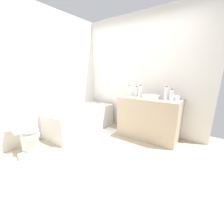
{
  "coord_description": "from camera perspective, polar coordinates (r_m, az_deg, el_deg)",
  "views": [
    {
      "loc": [
        -1.59,
        -1.47,
        1.37
      ],
      "look_at": [
        0.71,
        0.16,
        0.58
      ],
      "focal_mm": 22.83,
      "sensor_mm": 36.0,
      "label": 1
    }
  ],
  "objects": [
    {
      "name": "sink_basin",
      "position": [
        2.98,
        15.27,
        6.02
      ],
      "size": [
        0.35,
        0.35,
        0.06
      ],
      "primitive_type": "cylinder",
      "color": "white",
      "rests_on": "vanity_counter"
    },
    {
      "name": "bathtub",
      "position": [
        3.48,
        -12.26,
        -2.6
      ],
      "size": [
        1.6,
        0.74,
        1.23
      ],
      "color": "silver",
      "rests_on": "ground_plane"
    },
    {
      "name": "bath_mat",
      "position": [
        3.34,
        -2.57,
        -8.37
      ],
      "size": [
        0.64,
        0.34,
        0.01
      ],
      "primitive_type": "cube",
      "color": "white",
      "rests_on": "ground_plane"
    },
    {
      "name": "sink_faucet",
      "position": [
        3.18,
        16.56,
        6.45
      ],
      "size": [
        0.11,
        0.15,
        0.07
      ],
      "color": "silver",
      "rests_on": "vanity_counter"
    },
    {
      "name": "water_bottle_0",
      "position": [
        2.88,
        20.82,
        7.02
      ],
      "size": [
        0.06,
        0.06,
        0.26
      ],
      "color": "silver",
      "rests_on": "vanity_counter"
    },
    {
      "name": "toilet",
      "position": [
        2.85,
        -30.56,
        -7.91
      ],
      "size": [
        0.37,
        0.51,
        0.7
      ],
      "rotation": [
        0.0,
        0.0,
        -1.66
      ],
      "color": "white",
      "rests_on": "ground_plane"
    },
    {
      "name": "water_bottle_2",
      "position": [
        3.06,
        11.25,
        8.14
      ],
      "size": [
        0.06,
        0.06,
        0.25
      ],
      "color": "silver",
      "rests_on": "vanity_counter"
    },
    {
      "name": "wall_back_tiled",
      "position": [
        3.29,
        -26.58,
        12.87
      ],
      "size": [
        3.42,
        0.1,
        2.6
      ],
      "primitive_type": "cube",
      "color": "silver",
      "rests_on": "ground_plane"
    },
    {
      "name": "drinking_glass_1",
      "position": [
        2.85,
        24.7,
        5.01
      ],
      "size": [
        0.07,
        0.07,
        0.09
      ],
      "primitive_type": "cylinder",
      "color": "white",
      "rests_on": "vanity_counter"
    },
    {
      "name": "vanity_counter",
      "position": [
        3.13,
        14.53,
        -2.26
      ],
      "size": [
        0.6,
        1.22,
        0.86
      ],
      "primitive_type": "cube",
      "color": "tan",
      "rests_on": "ground_plane"
    },
    {
      "name": "water_bottle_4",
      "position": [
        3.12,
        6.88,
        8.37
      ],
      "size": [
        0.06,
        0.06,
        0.24
      ],
      "color": "silver",
      "rests_on": "vanity_counter"
    },
    {
      "name": "water_bottle_3",
      "position": [
        2.81,
        22.68,
        6.24
      ],
      "size": [
        0.06,
        0.06,
        0.22
      ],
      "color": "silver",
      "rests_on": "vanity_counter"
    },
    {
      "name": "drinking_glass_0",
      "position": [
        2.89,
        23.06,
        5.41
      ],
      "size": [
        0.07,
        0.07,
        0.1
      ],
      "primitive_type": "cylinder",
      "color": "white",
      "rests_on": "vanity_counter"
    },
    {
      "name": "water_bottle_1",
      "position": [
        3.12,
        9.73,
        8.11
      ],
      "size": [
        0.06,
        0.06,
        0.22
      ],
      "color": "silver",
      "rests_on": "vanity_counter"
    },
    {
      "name": "toilet_paper_roll",
      "position": [
        2.82,
        -32.3,
        -14.92
      ],
      "size": [
        0.11,
        0.11,
        0.1
      ],
      "primitive_type": "cylinder",
      "color": "white",
      "rests_on": "ground_plane"
    },
    {
      "name": "ground_plane",
      "position": [
        2.56,
        -6.55,
        -16.71
      ],
      "size": [
        4.02,
        4.02,
        0.0
      ],
      "primitive_type": "plane",
      "color": "tan"
    },
    {
      "name": "wall_right_mirror",
      "position": [
        3.48,
        10.57,
        14.29
      ],
      "size": [
        0.1,
        3.13,
        2.6
      ],
      "primitive_type": "cube",
      "color": "silver",
      "rests_on": "ground_plane"
    }
  ]
}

